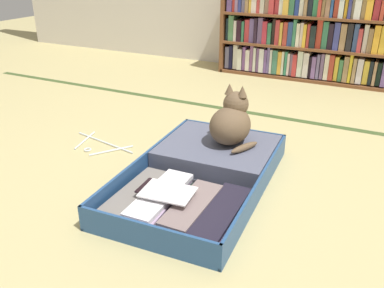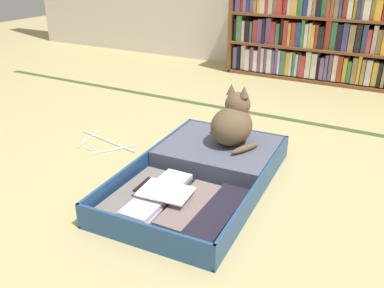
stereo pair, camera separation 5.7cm
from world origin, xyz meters
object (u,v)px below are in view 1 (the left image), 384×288
at_px(open_suitcase, 205,171).
at_px(clothes_hanger, 99,145).
at_px(bookshelf, 310,33).
at_px(black_cat, 232,122).

relative_size(open_suitcase, clothes_hanger, 2.32).
bearing_deg(bookshelf, open_suitcase, -90.83).
height_order(open_suitcase, clothes_hanger, open_suitcase).
bearing_deg(clothes_hanger, open_suitcase, -6.92).
relative_size(bookshelf, open_suitcase, 1.48).
bearing_deg(black_cat, bookshelf, 90.39).
relative_size(black_cat, clothes_hanger, 0.66).
height_order(open_suitcase, black_cat, black_cat).
distance_m(bookshelf, open_suitcase, 1.98).
distance_m(bookshelf, clothes_hanger, 2.03).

